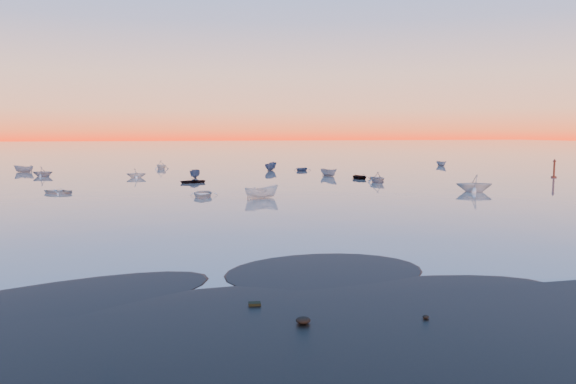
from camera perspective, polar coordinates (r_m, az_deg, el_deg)
name	(u,v)px	position (r m, az deg, el deg)	size (l,w,h in m)	color
ground	(195,163)	(125.11, -9.42, 2.91)	(600.00, 600.00, 0.00)	slate
mud_lobes	(359,283)	(26.20, 7.26, -9.16)	(140.00, 6.00, 0.07)	black
moored_fleet	(220,182)	(78.43, -6.90, 1.06)	(124.00, 58.00, 1.20)	silver
boat_near_center	(262,198)	(58.40, -2.70, -0.64)	(3.85, 1.63, 1.33)	silver
boat_near_right	(377,182)	(77.38, 9.04, 0.96)	(3.22, 1.45, 1.13)	gray
channel_marker	(554,170)	(93.72, 25.42, 2.05)	(0.83, 0.83, 2.94)	#4A1A0F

